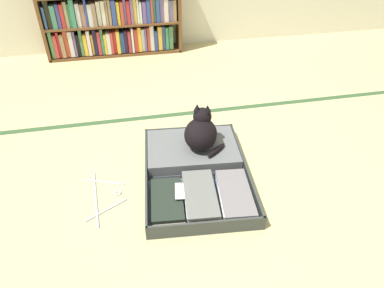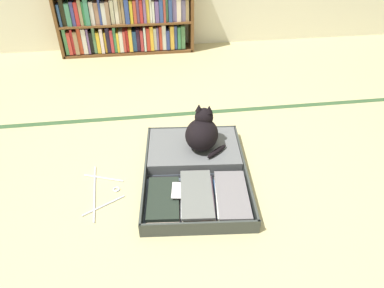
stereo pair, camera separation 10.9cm
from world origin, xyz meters
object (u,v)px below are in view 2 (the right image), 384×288
at_px(bookshelf, 124,9).
at_px(black_cat, 203,132).
at_px(open_suitcase, 195,169).
at_px(clothes_hanger, 102,191).

bearing_deg(bookshelf, black_cat, -75.17).
relative_size(bookshelf, open_suitcase, 1.49).
bearing_deg(black_cat, bookshelf, 104.83).
xyz_separation_m(bookshelf, open_suitcase, (0.43, -2.03, -0.40)).
relative_size(bookshelf, clothes_hanger, 2.95).
bearing_deg(open_suitcase, black_cat, 67.24).
relative_size(open_suitcase, black_cat, 3.02).
distance_m(bookshelf, open_suitcase, 2.11).
height_order(black_cat, clothes_hanger, black_cat).
bearing_deg(open_suitcase, bookshelf, 101.97).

